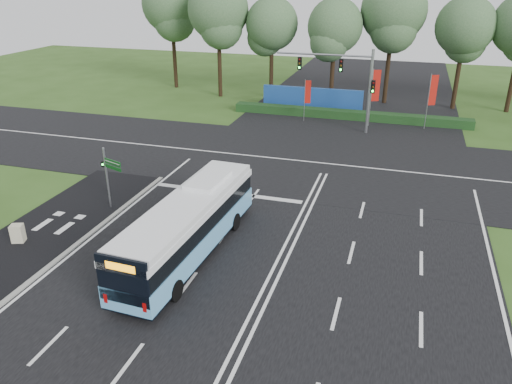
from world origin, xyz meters
TOP-DOWN VIEW (x-y plane):
  - ground at (0.00, 0.00)m, footprint 120.00×120.00m
  - road_main at (0.00, 0.00)m, footprint 20.00×120.00m
  - road_cross at (0.00, 12.00)m, footprint 120.00×14.00m
  - bike_path at (-12.50, -3.00)m, footprint 5.00×18.00m
  - kerb_strip at (-10.10, -3.00)m, footprint 0.25×18.00m
  - city_bus at (-4.22, -2.47)m, footprint 2.84×11.20m
  - pedestrian_signal at (-11.96, 2.60)m, footprint 0.26×0.40m
  - street_sign at (-10.56, 0.95)m, footprint 1.35×0.56m
  - utility_cabinet at (-13.12, -3.89)m, footprint 0.73×0.67m
  - banner_flag_left at (-3.66, 22.57)m, footprint 0.56×0.19m
  - banner_flag_mid at (2.24, 22.79)m, footprint 0.71×0.33m
  - banner_flag_right at (7.02, 23.21)m, footprint 0.67×0.33m
  - traffic_light_gantry at (0.21, 20.50)m, footprint 8.41×0.28m
  - hedge at (0.00, 24.50)m, footprint 22.00×1.20m
  - blue_hoarding at (-4.00, 27.00)m, footprint 10.00×0.30m
  - eucalyptus_row at (1.00, 31.31)m, footprint 54.71×9.32m

SIDE VIEW (x-z plane):
  - ground at x=0.00m, z-range 0.00..0.00m
  - road_main at x=0.00m, z-range 0.00..0.04m
  - road_cross at x=0.00m, z-range 0.00..0.05m
  - bike_path at x=-12.50m, z-range 0.00..0.06m
  - kerb_strip at x=-10.10m, z-range 0.00..0.12m
  - hedge at x=0.00m, z-range 0.00..0.80m
  - utility_cabinet at x=-13.12m, z-range 0.00..1.00m
  - blue_hoarding at x=-4.00m, z-range 0.00..2.20m
  - city_bus at x=-4.22m, z-range 0.01..3.20m
  - pedestrian_signal at x=-11.96m, z-range 0.14..3.25m
  - street_sign at x=-10.56m, z-range 0.50..4.15m
  - banner_flag_left at x=-3.66m, z-range 0.61..4.48m
  - banner_flag_right at x=7.02m, z-range 0.72..5.57m
  - banner_flag_mid at x=2.24m, z-range 0.75..5.85m
  - traffic_light_gantry at x=0.21m, z-range 1.16..8.16m
  - eucalyptus_row at x=1.00m, z-range 2.14..14.85m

